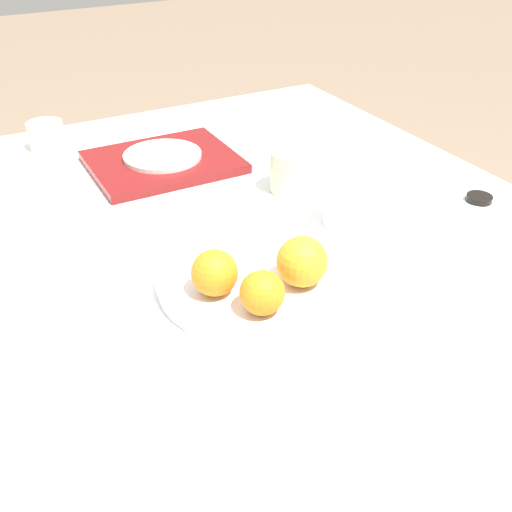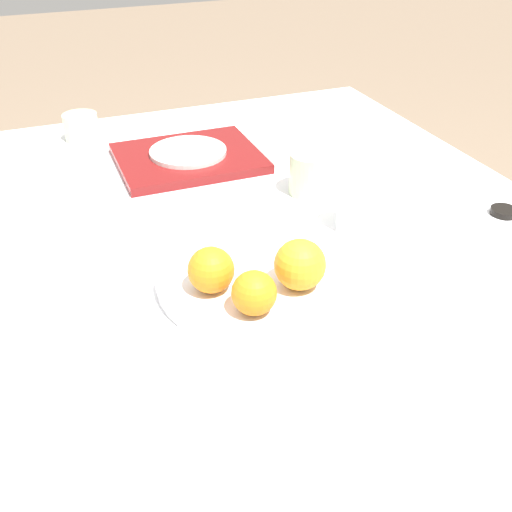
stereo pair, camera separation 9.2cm
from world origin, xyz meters
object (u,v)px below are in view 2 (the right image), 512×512
cup_2 (311,173)px  side_plate (188,152)px  orange_1 (211,270)px  serving_tray (188,158)px  cup_1 (81,127)px  soy_dish (504,212)px  water_glass (355,205)px  fruit_platter (256,276)px  orange_2 (300,265)px  orange_0 (254,293)px  napkin (64,227)px

cup_2 → side_plate: bearing=128.8°
orange_1 → serving_tray: (0.11, 0.50, -0.04)m
cup_1 → soy_dish: bearing=-44.3°
orange_1 → water_glass: (0.30, 0.11, -0.00)m
orange_1 → side_plate: orange_1 is taller
cup_2 → soy_dish: 0.37m
fruit_platter → cup_2: size_ratio=3.63×
cup_2 → orange_2: bearing=-118.7°
orange_2 → water_glass: (0.18, 0.15, -0.01)m
soy_dish → serving_tray: bearing=137.4°
serving_tray → side_plate: bearing=-90.0°
orange_2 → cup_1: size_ratio=0.96×
orange_1 → orange_2: 0.13m
orange_0 → serving_tray: bearing=83.3°
cup_2 → napkin: cup_2 is taller
water_glass → fruit_platter: bearing=-157.7°
orange_2 → soy_dish: (0.47, 0.09, -0.05)m
soy_dish → orange_0: bearing=-167.5°
orange_2 → napkin: orange_2 is taller
side_plate → cup_1: size_ratio=2.09×
water_glass → side_plate: 0.44m
soy_dish → orange_1: bearing=-175.2°
orange_2 → cup_1: (-0.22, 0.76, -0.03)m
water_glass → serving_tray: size_ratio=0.32×
orange_0 → side_plate: 0.58m
cup_2 → napkin: bearing=176.1°
cup_1 → water_glass: bearing=-57.2°
orange_0 → soy_dish: size_ratio=1.29×
orange_2 → serving_tray: bearing=92.0°
water_glass → orange_0: bearing=-145.6°
napkin → soy_dish: bearing=-17.7°
fruit_platter → cup_2: 0.33m
cup_1 → orange_0: bearing=-80.5°
orange_2 → water_glass: size_ratio=0.80×
orange_1 → soy_dish: size_ratio=1.39×
cup_2 → orange_0: bearing=-126.8°
orange_1 → fruit_platter: bearing=11.1°
water_glass → cup_1: water_glass is taller
side_plate → serving_tray: bearing=90.0°
cup_2 → serving_tray: bearing=128.8°
orange_2 → napkin: 0.46m
cup_2 → fruit_platter: bearing=-130.7°
cup_2 → soy_dish: (0.30, -0.22, -0.04)m
orange_0 → side_plate: orange_0 is taller
cup_2 → soy_dish: cup_2 is taller
orange_1 → water_glass: 0.32m
orange_2 → cup_2: (0.17, 0.31, -0.02)m
orange_0 → orange_2: (0.09, 0.03, 0.01)m
orange_2 → serving_tray: (-0.02, 0.54, -0.05)m
orange_0 → water_glass: (0.26, 0.18, -0.00)m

